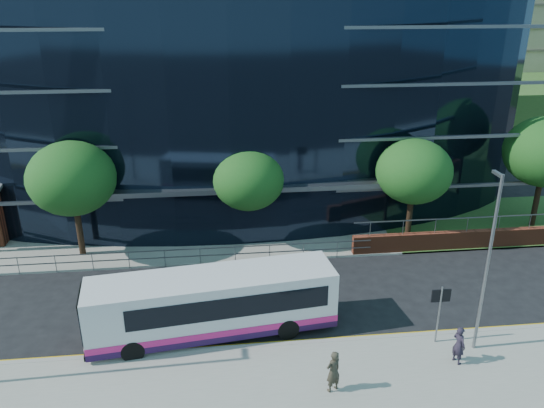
{
  "coord_description": "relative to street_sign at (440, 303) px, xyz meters",
  "views": [
    {
      "loc": [
        -4.9,
        -20.3,
        14.63
      ],
      "look_at": [
        -1.75,
        8.0,
        3.21
      ],
      "focal_mm": 35.0,
      "sensor_mm": 36.0,
      "label": 1
    }
  ],
  "objects": [
    {
      "name": "ground",
      "position": [
        -4.5,
        1.59,
        -2.15
      ],
      "size": [
        200.0,
        200.0,
        0.0
      ],
      "primitive_type": "plane",
      "color": "black",
      "rests_on": "ground"
    },
    {
      "name": "pedestrian",
      "position": [
        0.33,
        -1.46,
        -1.14
      ],
      "size": [
        0.6,
        0.73,
        1.71
      ],
      "primitive_type": "imported",
      "rotation": [
        0.0,
        0.0,
        1.92
      ],
      "color": "#241D2C",
      "rests_on": "pavement_near"
    },
    {
      "name": "street_sign",
      "position": [
        0.0,
        0.0,
        0.0
      ],
      "size": [
        0.85,
        0.09,
        2.8
      ],
      "color": "slate",
      "rests_on": "pavement_near"
    },
    {
      "name": "tree_far_b",
      "position": [
        -7.5,
        11.09,
        2.06
      ],
      "size": [
        4.29,
        4.29,
        6.05
      ],
      "color": "black",
      "rests_on": "ground"
    },
    {
      "name": "glass_office",
      "position": [
        -8.5,
        22.44,
        5.85
      ],
      "size": [
        44.0,
        23.1,
        16.0
      ],
      "color": "black",
      "rests_on": "ground"
    },
    {
      "name": "kerb",
      "position": [
        -4.5,
        0.59,
        -2.07
      ],
      "size": [
        80.0,
        0.25,
        0.16
      ],
      "primitive_type": "cube",
      "color": "gray",
      "rests_on": "ground"
    },
    {
      "name": "pedestrian_b",
      "position": [
        -5.23,
        -2.55,
        -1.1
      ],
      "size": [
        0.78,
        0.68,
        1.8
      ],
      "primitive_type": "imported",
      "rotation": [
        0.0,
        0.0,
        -2.67
      ],
      "color": "#343024",
      "rests_on": "pavement_near"
    },
    {
      "name": "city_bus",
      "position": [
        -9.69,
        1.9,
        -0.56
      ],
      "size": [
        11.32,
        3.9,
        3.0
      ],
      "rotation": [
        0.0,
        0.0,
        0.12
      ],
      "color": "silver",
      "rests_on": "ground"
    },
    {
      "name": "apartment_block",
      "position": [
        27.5,
        58.8,
        8.96
      ],
      "size": [
        60.0,
        42.0,
        30.0
      ],
      "color": "#2D511E",
      "rests_on": "ground"
    },
    {
      "name": "far_forecourt",
      "position": [
        -10.5,
        12.59,
        -2.1
      ],
      "size": [
        50.0,
        8.0,
        0.1
      ],
      "primitive_type": "cube",
      "color": "gray",
      "rests_on": "ground"
    },
    {
      "name": "tree_far_a",
      "position": [
        -17.5,
        10.59,
        2.71
      ],
      "size": [
        4.95,
        4.95,
        6.98
      ],
      "color": "black",
      "rests_on": "ground"
    },
    {
      "name": "guard_railings",
      "position": [
        -12.5,
        8.59,
        -1.33
      ],
      "size": [
        24.0,
        0.05,
        1.1
      ],
      "color": "slate",
      "rests_on": "ground"
    },
    {
      "name": "yellow_line_inner",
      "position": [
        -4.5,
        0.94,
        -2.14
      ],
      "size": [
        80.0,
        0.08,
        0.01
      ],
      "primitive_type": "cube",
      "color": "gold",
      "rests_on": "ground"
    },
    {
      "name": "streetlight_east",
      "position": [
        1.5,
        -0.59,
        2.29
      ],
      "size": [
        0.15,
        0.77,
        8.0
      ],
      "color": "slate",
      "rests_on": "pavement_near"
    },
    {
      "name": "tree_dist_e",
      "position": [
        19.5,
        41.59,
        2.39
      ],
      "size": [
        4.62,
        4.62,
        6.51
      ],
      "color": "black",
      "rests_on": "ground"
    },
    {
      "name": "pavement_near",
      "position": [
        -4.5,
        -3.41,
        -2.07
      ],
      "size": [
        80.0,
        8.0,
        0.15
      ],
      "primitive_type": "cube",
      "color": "gray",
      "rests_on": "ground"
    },
    {
      "name": "yellow_line_outer",
      "position": [
        -4.5,
        0.79,
        -2.14
      ],
      "size": [
        80.0,
        0.08,
        0.01
      ],
      "primitive_type": "cube",
      "color": "gold",
      "rests_on": "ground"
    },
    {
      "name": "tree_far_c",
      "position": [
        2.5,
        10.59,
        2.39
      ],
      "size": [
        4.62,
        4.62,
        6.51
      ],
      "color": "black",
      "rests_on": "ground"
    }
  ]
}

